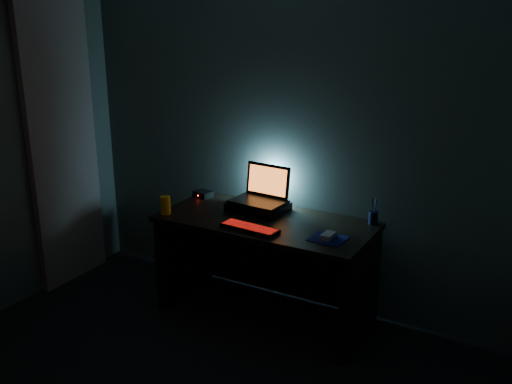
{
  "coord_description": "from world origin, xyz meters",
  "views": [
    {
      "loc": [
        1.76,
        -1.66,
        2.13
      ],
      "look_at": [
        -0.05,
        1.57,
        0.96
      ],
      "focal_mm": 40.0,
      "sensor_mm": 36.0,
      "label": 1
    }
  ],
  "objects_px": {
    "router": "(203,194)",
    "mouse": "(328,236)",
    "pen_cup": "(373,218)",
    "keyboard": "(250,228)",
    "laptop": "(262,193)",
    "juice_glass": "(165,205)"
  },
  "relations": [
    {
      "from": "router",
      "to": "mouse",
      "type": "bearing_deg",
      "value": -4.53
    },
    {
      "from": "mouse",
      "to": "pen_cup",
      "type": "relative_size",
      "value": 1.26
    },
    {
      "from": "keyboard",
      "to": "pen_cup",
      "type": "relative_size",
      "value": 4.63
    },
    {
      "from": "pen_cup",
      "to": "router",
      "type": "height_order",
      "value": "pen_cup"
    },
    {
      "from": "laptop",
      "to": "juice_glass",
      "type": "relative_size",
      "value": 3.1
    },
    {
      "from": "keyboard",
      "to": "mouse",
      "type": "height_order",
      "value": "mouse"
    },
    {
      "from": "pen_cup",
      "to": "juice_glass",
      "type": "distance_m",
      "value": 1.46
    },
    {
      "from": "laptop",
      "to": "pen_cup",
      "type": "height_order",
      "value": "laptop"
    },
    {
      "from": "pen_cup",
      "to": "juice_glass",
      "type": "xyz_separation_m",
      "value": [
        -1.36,
        -0.52,
        0.02
      ]
    },
    {
      "from": "keyboard",
      "to": "mouse",
      "type": "xyz_separation_m",
      "value": [
        0.52,
        0.1,
        0.01
      ]
    },
    {
      "from": "router",
      "to": "laptop",
      "type": "bearing_deg",
      "value": 8.48
    },
    {
      "from": "laptop",
      "to": "router",
      "type": "relative_size",
      "value": 2.63
    },
    {
      "from": "keyboard",
      "to": "juice_glass",
      "type": "xyz_separation_m",
      "value": [
        -0.68,
        -0.02,
        0.05
      ]
    },
    {
      "from": "mouse",
      "to": "keyboard",
      "type": "bearing_deg",
      "value": -167.03
    },
    {
      "from": "keyboard",
      "to": "mouse",
      "type": "relative_size",
      "value": 3.69
    },
    {
      "from": "pen_cup",
      "to": "juice_glass",
      "type": "relative_size",
      "value": 0.7
    },
    {
      "from": "mouse",
      "to": "juice_glass",
      "type": "relative_size",
      "value": 0.88
    },
    {
      "from": "mouse",
      "to": "router",
      "type": "distance_m",
      "value": 1.23
    },
    {
      "from": "pen_cup",
      "to": "router",
      "type": "distance_m",
      "value": 1.35
    },
    {
      "from": "mouse",
      "to": "juice_glass",
      "type": "xyz_separation_m",
      "value": [
        -1.2,
        -0.12,
        0.04
      ]
    },
    {
      "from": "mouse",
      "to": "pen_cup",
      "type": "bearing_deg",
      "value": 69.44
    },
    {
      "from": "keyboard",
      "to": "router",
      "type": "relative_size",
      "value": 2.73
    }
  ]
}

